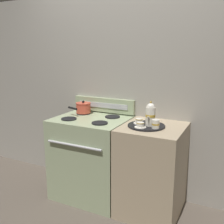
% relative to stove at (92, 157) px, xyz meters
% --- Properties ---
extents(ground_plane, '(6.00, 6.00, 0.00)m').
position_rel_stove_xyz_m(ground_plane, '(0.30, 0.00, -0.44)').
color(ground_plane, brown).
extents(wall_back, '(6.00, 0.05, 2.20)m').
position_rel_stove_xyz_m(wall_back, '(0.30, 0.34, 0.66)').
color(wall_back, '#9E998E').
rests_on(wall_back, ground).
extents(stove, '(0.76, 0.65, 0.90)m').
position_rel_stove_xyz_m(stove, '(0.00, 0.00, 0.00)').
color(stove, '#9EAD84').
rests_on(stove, ground).
extents(control_panel, '(0.75, 0.05, 0.16)m').
position_rel_stove_xyz_m(control_panel, '(-0.00, 0.29, 0.53)').
color(control_panel, '#9EAD84').
rests_on(control_panel, stove).
extents(side_counter, '(0.58, 0.63, 0.88)m').
position_rel_stove_xyz_m(side_counter, '(0.68, 0.00, -0.00)').
color(side_counter, tan).
rests_on(side_counter, ground).
extents(saucepan, '(0.20, 0.26, 0.14)m').
position_rel_stove_xyz_m(saucepan, '(-0.18, 0.14, 0.51)').
color(saucepan, '#D14C38').
rests_on(saucepan, stove).
extents(serving_tray, '(0.35, 0.35, 0.01)m').
position_rel_stove_xyz_m(serving_tray, '(0.62, -0.03, 0.45)').
color(serving_tray, black).
rests_on(serving_tray, side_counter).
extents(teapot, '(0.09, 0.15, 0.23)m').
position_rel_stove_xyz_m(teapot, '(0.66, -0.03, 0.56)').
color(teapot, white).
rests_on(teapot, serving_tray).
extents(teacup_left, '(0.11, 0.11, 0.05)m').
position_rel_stove_xyz_m(teacup_left, '(0.54, -0.01, 0.48)').
color(teacup_left, white).
rests_on(teacup_left, serving_tray).
extents(teacup_right, '(0.11, 0.11, 0.05)m').
position_rel_stove_xyz_m(teacup_right, '(0.60, -0.14, 0.48)').
color(teacup_right, white).
rests_on(teacup_right, serving_tray).
extents(teacup_front, '(0.11, 0.11, 0.05)m').
position_rel_stove_xyz_m(teacup_front, '(0.64, 0.07, 0.48)').
color(teacup_front, white).
rests_on(teacup_front, serving_tray).
extents(creamer_jug, '(0.07, 0.07, 0.08)m').
position_rel_stove_xyz_m(creamer_jug, '(0.73, -0.10, 0.49)').
color(creamer_jug, white).
rests_on(creamer_jug, serving_tray).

